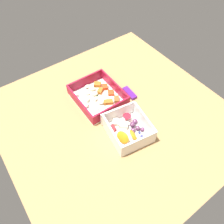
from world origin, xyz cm
name	(u,v)px	position (x,y,z in cm)	size (l,w,h in cm)	color
table_surface	(115,118)	(0.00, 0.00, 1.00)	(80.00, 80.00, 2.00)	#9E7547
pasta_container	(98,97)	(-10.72, -0.54, 3.52)	(19.40, 16.80, 5.05)	white
fruit_bowl	(128,129)	(8.29, -0.72, 4.20)	(16.68, 15.39, 6.33)	white
candy_bar	(130,93)	(-5.71, 11.36, 2.60)	(7.00, 2.40, 1.20)	#51197A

